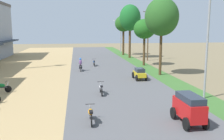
% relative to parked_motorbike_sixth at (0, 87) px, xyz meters
% --- Properties ---
extents(parked_motorbike_sixth, '(1.80, 0.54, 0.94)m').
position_rel_parked_motorbike_sixth_xyz_m(parked_motorbike_sixth, '(0.00, 0.00, 0.00)').
color(parked_motorbike_sixth, black).
rests_on(parked_motorbike_sixth, dirt_shoulder).
extents(median_tree_second, '(3.76, 3.76, 8.65)m').
position_rel_parked_motorbike_sixth_xyz_m(median_tree_second, '(15.76, 5.89, 6.02)').
color(median_tree_second, '#4C351E').
rests_on(median_tree_second, median_strip).
extents(median_tree_third, '(3.09, 3.09, 6.64)m').
position_rel_parked_motorbike_sixth_xyz_m(median_tree_third, '(15.97, 13.54, 4.69)').
color(median_tree_third, '#4C351E').
rests_on(median_tree_third, median_strip).
extents(median_tree_fourth, '(3.78, 3.78, 9.54)m').
position_rel_parked_motorbike_sixth_xyz_m(median_tree_fourth, '(15.97, 23.22, 6.66)').
color(median_tree_fourth, '#4C351E').
rests_on(median_tree_fourth, median_strip).
extents(median_tree_fifth, '(3.41, 3.41, 7.91)m').
position_rel_parked_motorbike_sixth_xyz_m(median_tree_fifth, '(15.80, 28.48, 5.73)').
color(median_tree_fifth, '#4C351E').
rests_on(median_tree_fifth, median_strip).
extents(streetlamp_near, '(3.16, 0.20, 8.46)m').
position_rel_parked_motorbike_sixth_xyz_m(streetlamp_near, '(15.83, -3.99, 4.34)').
color(streetlamp_near, gray).
rests_on(streetlamp_near, median_strip).
extents(streetlamp_mid, '(3.16, 0.20, 7.16)m').
position_rel_parked_motorbike_sixth_xyz_m(streetlamp_mid, '(15.83, 31.67, 3.67)').
color(streetlamp_mid, gray).
rests_on(streetlamp_mid, median_strip).
extents(utility_pole_near, '(1.80, 0.20, 8.58)m').
position_rel_parked_motorbike_sixth_xyz_m(utility_pole_near, '(18.22, 19.37, 3.92)').
color(utility_pole_near, brown).
rests_on(utility_pole_near, ground).
extents(car_van_red, '(1.19, 2.41, 1.67)m').
position_rel_parked_motorbike_sixth_xyz_m(car_van_red, '(12.30, -8.79, 0.47)').
color(car_van_red, red).
rests_on(car_van_red, road_strip).
extents(car_sedan_yellow, '(1.10, 2.26, 1.19)m').
position_rel_parked_motorbike_sixth_xyz_m(car_sedan_yellow, '(12.73, 3.57, 0.19)').
color(car_sedan_yellow, gold).
rests_on(car_sedan_yellow, road_strip).
extents(motorbike_ahead_second, '(0.54, 1.80, 0.94)m').
position_rel_parked_motorbike_sixth_xyz_m(motorbike_ahead_second, '(6.98, -7.80, 0.02)').
color(motorbike_ahead_second, black).
rests_on(motorbike_ahead_second, road_strip).
extents(motorbike_ahead_third, '(0.54, 1.80, 0.94)m').
position_rel_parked_motorbike_sixth_xyz_m(motorbike_ahead_third, '(8.17, -1.75, 0.02)').
color(motorbike_ahead_third, black).
rests_on(motorbike_ahead_third, road_strip).
extents(motorbike_ahead_fourth, '(0.54, 1.80, 1.66)m').
position_rel_parked_motorbike_sixth_xyz_m(motorbike_ahead_fourth, '(6.77, 9.84, 0.30)').
color(motorbike_ahead_fourth, black).
rests_on(motorbike_ahead_fourth, road_strip).
extents(motorbike_ahead_fifth, '(0.54, 1.80, 0.94)m').
position_rel_parked_motorbike_sixth_xyz_m(motorbike_ahead_fifth, '(8.77, 14.01, 0.02)').
color(motorbike_ahead_fifth, black).
rests_on(motorbike_ahead_fifth, road_strip).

